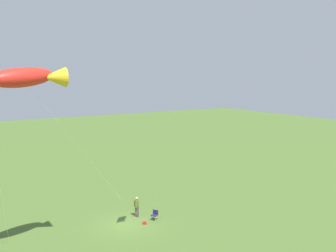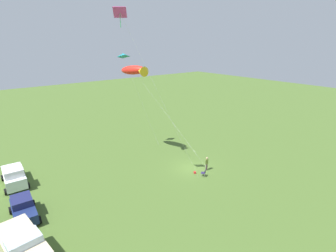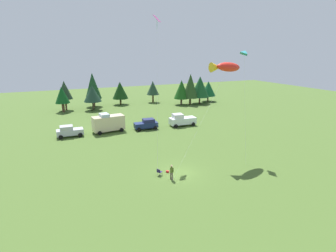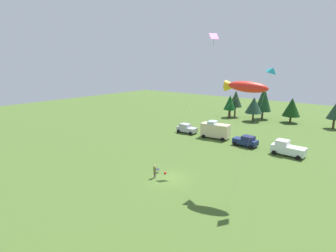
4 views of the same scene
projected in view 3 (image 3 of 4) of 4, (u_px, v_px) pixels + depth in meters
name	position (u px, v px, depth m)	size (l,w,h in m)	color
ground_plane	(179.00, 173.00, 30.54)	(160.00, 160.00, 0.00)	#466228
person_kite_flyer	(172.00, 171.00, 28.76)	(0.45, 0.51, 1.74)	#513B42
folding_chair	(159.00, 172.00, 29.81)	(0.66, 0.66, 0.82)	#251C49
backpack_on_grass	(167.00, 172.00, 30.68)	(0.32, 0.22, 0.22)	red
car_silver_compact	(69.00, 131.00, 43.45)	(4.20, 2.21, 1.89)	#B0B2BE
van_camper_beige	(108.00, 123.00, 45.96)	(5.62, 3.11, 3.34)	beige
car_navy_hatch	(147.00, 124.00, 47.71)	(4.29, 2.39, 1.89)	navy
truck_white_pickup	(182.00, 120.00, 49.96)	(5.09, 2.60, 2.34)	white
treeline_distant	(150.00, 88.00, 67.96)	(42.17, 11.66, 8.61)	#4D3626
kite_large_fish	(226.00, 67.00, 33.04)	(11.98, 5.63, 12.52)	red
kite_delta_teal	(245.00, 53.00, 33.68)	(2.62, 5.05, 13.95)	teal
kite_diamond_rainbow	(157.00, 23.00, 33.62)	(3.76, 8.38, 18.18)	#D03B96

